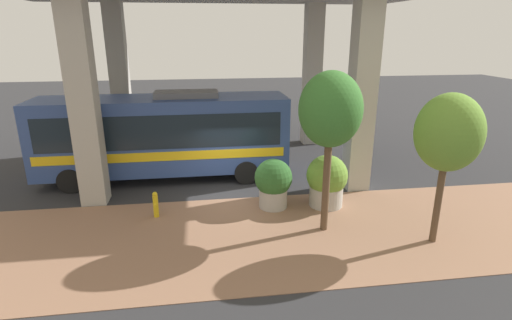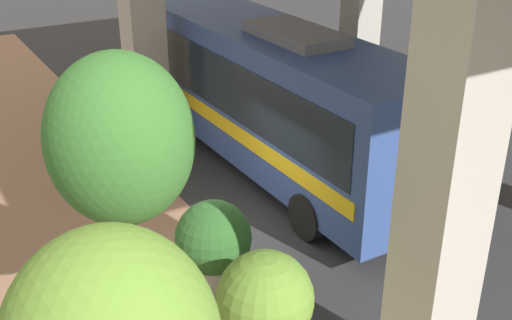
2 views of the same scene
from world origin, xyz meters
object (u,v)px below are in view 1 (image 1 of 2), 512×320
object	(u,v)px
fire_hydrant	(156,204)
planter_middle	(273,182)
planter_front	(327,181)
street_tree_near	(330,111)
street_tree_far	(449,134)
bus	(164,133)

from	to	relation	value
fire_hydrant	planter_middle	distance (m)	4.19
planter_front	street_tree_near	xyz separation A→B (m)	(-1.79, 0.63, 2.93)
planter_front	planter_middle	xyz separation A→B (m)	(0.13, 1.95, -0.01)
planter_front	street_tree_far	distance (m)	4.58
planter_front	street_tree_near	bearing A→B (deg)	160.73
planter_middle	street_tree_far	world-z (taller)	street_tree_far
planter_front	planter_middle	distance (m)	1.95
fire_hydrant	planter_middle	bearing A→B (deg)	-86.78
planter_middle	street_tree_near	bearing A→B (deg)	-145.43
planter_middle	street_tree_near	size ratio (longest dim) A/B	0.36
fire_hydrant	street_tree_near	distance (m)	6.68
planter_front	fire_hydrant	bearing A→B (deg)	90.99
bus	street_tree_near	world-z (taller)	street_tree_near
fire_hydrant	bus	bearing A→B (deg)	-1.25
street_tree_near	street_tree_far	size ratio (longest dim) A/B	1.12
planter_front	planter_middle	size ratio (longest dim) A/B	1.05
street_tree_near	street_tree_far	world-z (taller)	street_tree_near
fire_hydrant	street_tree_near	xyz separation A→B (m)	(-1.69, -5.48, 3.43)
bus	street_tree_far	xyz separation A→B (m)	(-6.82, -8.46, 1.38)
planter_front	bus	bearing A→B (deg)	57.69
street_tree_near	street_tree_far	bearing A→B (deg)	-111.72
fire_hydrant	planter_front	distance (m)	6.12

